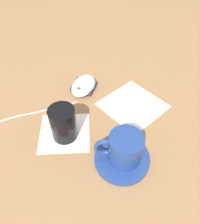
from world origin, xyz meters
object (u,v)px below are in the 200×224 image
Objects in this scene: coffee_cup at (124,148)px; drinking_glass at (63,123)px; computer_mouse at (84,85)px; saucer at (122,159)px.

coffee_cup is 0.15m from drinking_glass.
coffee_cup is at bearing -73.59° from computer_mouse.
saucer is at bearing -133.57° from coffee_cup.
computer_mouse is 1.39× the size of drinking_glass.
drinking_glass is (-0.06, -0.17, 0.03)m from computer_mouse.
coffee_cup is 0.27m from computer_mouse.
drinking_glass reaches higher than saucer.
drinking_glass reaches higher than coffee_cup.
saucer is 0.27m from computer_mouse.
saucer is at bearing -74.22° from computer_mouse.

